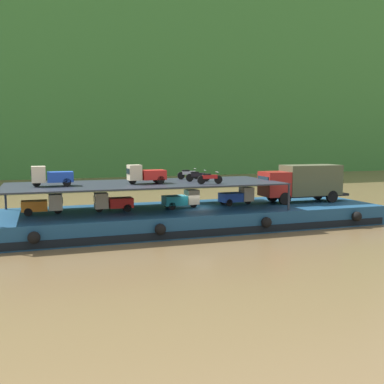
# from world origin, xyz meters

# --- Properties ---
(ground_plane) EXTENTS (400.00, 400.00, 0.00)m
(ground_plane) POSITION_xyz_m (0.00, 0.00, 0.00)
(ground_plane) COLOR brown
(hillside_far_bank) EXTENTS (139.71, 32.28, 44.11)m
(hillside_far_bank) POSITION_xyz_m (0.00, 65.97, 24.84)
(hillside_far_bank) COLOR #387533
(hillside_far_bank) RESTS_ON ground
(cargo_barge) EXTENTS (29.09, 8.87, 1.50)m
(cargo_barge) POSITION_xyz_m (-0.00, -0.03, 0.75)
(cargo_barge) COLOR navy
(cargo_barge) RESTS_ON ground
(covered_lorry) EXTENTS (7.88, 2.39, 3.10)m
(covered_lorry) POSITION_xyz_m (9.56, -0.00, 3.19)
(covered_lorry) COLOR maroon
(covered_lorry) RESTS_ON cargo_barge
(cargo_rack) EXTENTS (19.89, 7.47, 2.00)m
(cargo_rack) POSITION_xyz_m (-3.80, 0.00, 3.44)
(cargo_rack) COLOR #232833
(cargo_rack) RESTS_ON cargo_barge
(mini_truck_lower_stern) EXTENTS (2.74, 1.20, 1.38)m
(mini_truck_lower_stern) POSITION_xyz_m (-11.04, 0.29, 2.19)
(mini_truck_lower_stern) COLOR orange
(mini_truck_lower_stern) RESTS_ON cargo_barge
(mini_truck_lower_aft) EXTENTS (2.75, 1.22, 1.38)m
(mini_truck_lower_aft) POSITION_xyz_m (-6.25, 0.00, 2.19)
(mini_truck_lower_aft) COLOR red
(mini_truck_lower_aft) RESTS_ON cargo_barge
(mini_truck_lower_mid) EXTENTS (2.80, 1.30, 1.38)m
(mini_truck_lower_mid) POSITION_xyz_m (-1.07, -0.08, 2.19)
(mini_truck_lower_mid) COLOR teal
(mini_truck_lower_mid) RESTS_ON cargo_barge
(mini_truck_lower_fore) EXTENTS (2.78, 1.27, 1.38)m
(mini_truck_lower_fore) POSITION_xyz_m (3.72, 0.26, 2.19)
(mini_truck_lower_fore) COLOR #1E47B7
(mini_truck_lower_fore) RESTS_ON cargo_barge
(mini_truck_upper_stern) EXTENTS (2.74, 1.21, 1.38)m
(mini_truck_upper_stern) POSITION_xyz_m (-10.41, -0.26, 4.19)
(mini_truck_upper_stern) COLOR #1E47B7
(mini_truck_upper_stern) RESTS_ON cargo_rack
(mini_truck_upper_mid) EXTENTS (2.79, 1.29, 1.38)m
(mini_truck_upper_mid) POSITION_xyz_m (-3.92, -0.52, 4.19)
(mini_truck_upper_mid) COLOR red
(mini_truck_upper_mid) RESTS_ON cargo_rack
(motorcycle_upper_port) EXTENTS (1.90, 0.55, 0.87)m
(motorcycle_upper_port) POSITION_xyz_m (0.37, -2.24, 3.93)
(motorcycle_upper_port) COLOR black
(motorcycle_upper_port) RESTS_ON cargo_rack
(motorcycle_upper_centre) EXTENTS (1.90, 0.55, 0.87)m
(motorcycle_upper_centre) POSITION_xyz_m (0.26, 0.00, 3.93)
(motorcycle_upper_centre) COLOR black
(motorcycle_upper_centre) RESTS_ON cargo_rack
(motorcycle_upper_stbd) EXTENTS (1.90, 0.55, 0.87)m
(motorcycle_upper_stbd) POSITION_xyz_m (0.26, 2.24, 3.93)
(motorcycle_upper_stbd) COLOR black
(motorcycle_upper_stbd) RESTS_ON cargo_rack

